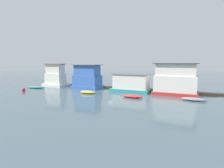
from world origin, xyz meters
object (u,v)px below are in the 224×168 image
at_px(houseboat_blue, 87,78).
at_px(dinghy_grey, 194,99).
at_px(houseboat_teal, 131,83).
at_px(dinghy_yellow, 88,92).
at_px(buoy_red, 24,90).
at_px(dinghy_teal, 36,87).
at_px(houseboat_red, 175,80).
at_px(dinghy_red, 132,96).
at_px(houseboat_white, 55,77).

xyz_separation_m(houseboat_blue, dinghy_grey, (20.96, -4.26, -2.08)).
xyz_separation_m(houseboat_blue, houseboat_teal, (9.96, 0.00, -0.73)).
xyz_separation_m(dinghy_yellow, buoy_red, (-12.52, -3.19, 0.08)).
relative_size(dinghy_teal, buoy_red, 6.13).
bearing_deg(buoy_red, dinghy_grey, 8.73).
bearing_deg(houseboat_teal, dinghy_teal, -166.96).
bearing_deg(dinghy_yellow, houseboat_teal, 42.22).
xyz_separation_m(houseboat_blue, dinghy_teal, (-10.14, -4.65, -2.10)).
xyz_separation_m(houseboat_red, dinghy_teal, (-28.11, -4.57, -2.31)).
distance_m(houseboat_red, buoy_red, 28.22).
height_order(dinghy_yellow, buoy_red, buoy_red).
height_order(houseboat_blue, houseboat_red, houseboat_red).
xyz_separation_m(houseboat_red, buoy_red, (-26.74, -8.75, -2.19)).
bearing_deg(dinghy_red, houseboat_teal, 110.74).
relative_size(dinghy_teal, dinghy_red, 1.18).
height_order(houseboat_white, houseboat_blue, houseboat_white).
xyz_separation_m(houseboat_blue, houseboat_red, (17.97, -0.08, 0.21)).
bearing_deg(houseboat_blue, houseboat_teal, 0.02).
height_order(houseboat_red, dinghy_grey, houseboat_red).
bearing_deg(houseboat_teal, houseboat_white, -178.58).
relative_size(houseboat_teal, houseboat_red, 1.01).
bearing_deg(houseboat_blue, dinghy_teal, -155.36).
distance_m(dinghy_yellow, buoy_red, 12.92).
bearing_deg(houseboat_white, buoy_red, -92.05).
height_order(houseboat_red, dinghy_teal, houseboat_red).
height_order(houseboat_teal, dinghy_yellow, houseboat_teal).
xyz_separation_m(houseboat_teal, dinghy_teal, (-20.10, -4.65, -1.37)).
relative_size(houseboat_white, buoy_red, 7.80).
xyz_separation_m(dinghy_yellow, dinghy_grey, (17.21, 1.37, -0.02)).
relative_size(houseboat_red, dinghy_red, 2.03).
bearing_deg(houseboat_blue, dinghy_grey, -11.49).
bearing_deg(dinghy_yellow, houseboat_white, 157.04).
relative_size(dinghy_red, dinghy_grey, 1.05).
height_order(houseboat_blue, dinghy_grey, houseboat_blue).
bearing_deg(buoy_red, dinghy_red, 8.35).
relative_size(houseboat_white, dinghy_teal, 1.27).
distance_m(houseboat_red, dinghy_yellow, 15.43).
distance_m(dinghy_yellow, dinghy_red, 8.39).
height_order(houseboat_blue, dinghy_yellow, houseboat_blue).
distance_m(houseboat_blue, buoy_red, 12.60).
bearing_deg(dinghy_teal, houseboat_blue, 24.64).
bearing_deg(houseboat_teal, dinghy_red, -69.26).
relative_size(houseboat_red, dinghy_teal, 1.72).
bearing_deg(dinghy_red, dinghy_grey, 9.63).
height_order(houseboat_blue, dinghy_teal, houseboat_blue).
bearing_deg(houseboat_red, dinghy_grey, -54.39).
xyz_separation_m(houseboat_blue, buoy_red, (-8.77, -8.83, -1.98)).
bearing_deg(houseboat_blue, dinghy_yellow, -56.35).
xyz_separation_m(houseboat_white, dinghy_grey, (29.44, -3.81, -2.03)).
relative_size(houseboat_red, dinghy_grey, 2.14).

